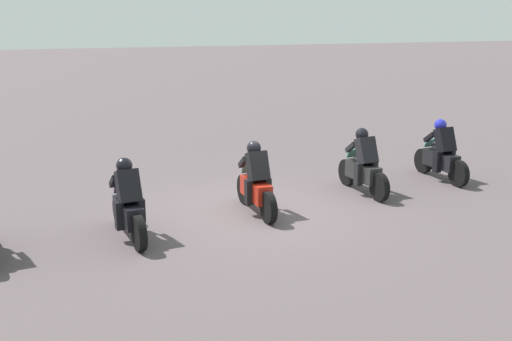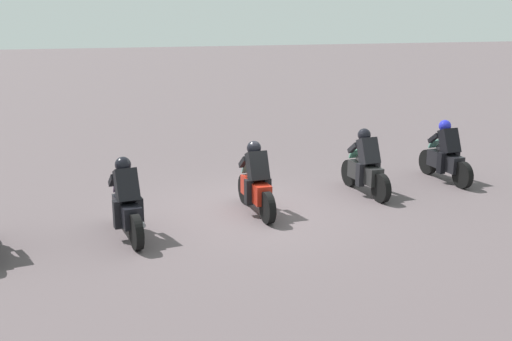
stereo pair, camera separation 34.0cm
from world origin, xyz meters
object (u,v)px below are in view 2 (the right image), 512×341
(rider_lane_d, at_px, (127,205))
(rider_lane_c, at_px, (256,184))
(rider_lane_a, at_px, (446,156))
(rider_lane_b, at_px, (366,167))

(rider_lane_d, bearing_deg, rider_lane_c, -83.63)
(rider_lane_a, distance_m, rider_lane_b, 2.44)
(rider_lane_a, height_order, rider_lane_c, same)
(rider_lane_b, bearing_deg, rider_lane_d, 99.29)
(rider_lane_c, xyz_separation_m, rider_lane_d, (-0.68, 2.70, 0.00))
(rider_lane_a, xyz_separation_m, rider_lane_b, (-0.46, 2.39, 0.00))
(rider_lane_b, xyz_separation_m, rider_lane_c, (-0.63, 2.80, 0.00))
(rider_lane_a, relative_size, rider_lane_c, 1.00)
(rider_lane_b, bearing_deg, rider_lane_a, -83.22)
(rider_lane_b, distance_m, rider_lane_d, 5.65)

